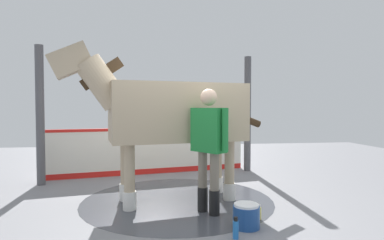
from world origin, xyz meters
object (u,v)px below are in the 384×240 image
Objects in this scene: horse at (171,114)px; bottle_spray at (236,229)px; bottle_shampoo at (258,213)px; handler at (209,141)px; wash_bucket at (246,216)px.

bottle_spray is (1.60, 0.63, -1.30)m from horse.
horse reaches higher than bottle_shampoo.
handler reaches higher than bottle_spray.
wash_bucket reaches higher than bottle_shampoo.
handler reaches higher than wash_bucket.
horse is 2.00m from wash_bucket.
bottle_shampoo is 0.81× the size of bottle_spray.
horse is at bearing -158.44° from bottle_spray.
horse reaches higher than bottle_spray.
horse reaches higher than handler.
handler is 7.08× the size of bottle_spray.
wash_bucket is (0.61, 0.37, -0.89)m from handler.
bottle_spray reaches higher than bottle_shampoo.
handler is 1.18m from bottle_shampoo.
horse is 0.92m from handler.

